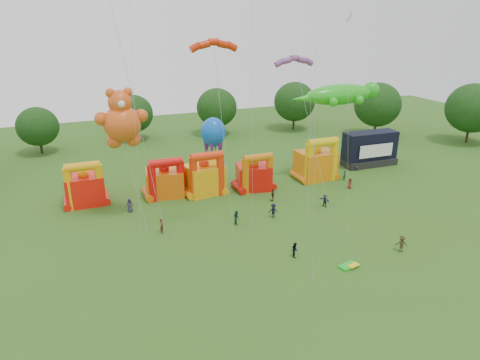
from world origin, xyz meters
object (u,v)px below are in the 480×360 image
object	(u,v)px
teddy_bear_kite	(127,144)
spectator_4	(273,195)
stage_trailer	(370,149)
gecko_kite	(339,102)
spectator_0	(130,205)
bouncy_castle_0	(85,187)
bouncy_castle_2	(205,177)
octopus_kite	(223,156)

from	to	relation	value
teddy_bear_kite	spectator_4	bearing A→B (deg)	-3.68
stage_trailer	gecko_kite	world-z (taller)	gecko_kite
teddy_bear_kite	spectator_0	size ratio (longest dim) A/B	8.70
gecko_kite	spectator_0	world-z (taller)	gecko_kite
teddy_bear_kite	gecko_kite	xyz separation A→B (m)	(31.32, 4.56, 1.89)
bouncy_castle_0	spectator_4	world-z (taller)	bouncy_castle_0
bouncy_castle_0	gecko_kite	bearing A→B (deg)	-3.67
teddy_bear_kite	spectator_4	distance (m)	20.12
bouncy_castle_0	spectator_0	bearing A→B (deg)	-42.95
stage_trailer	bouncy_castle_0	bearing A→B (deg)	179.55
stage_trailer	teddy_bear_kite	world-z (taller)	teddy_bear_kite
bouncy_castle_2	octopus_kite	distance (m)	5.34
stage_trailer	octopus_kite	distance (m)	25.10
gecko_kite	octopus_kite	world-z (taller)	gecko_kite
stage_trailer	teddy_bear_kite	size ratio (longest dim) A/B	0.57
gecko_kite	spectator_4	size ratio (longest dim) A/B	8.34
bouncy_castle_2	spectator_4	distance (m)	9.68
bouncy_castle_2	stage_trailer	xyz separation A→B (m)	(28.93, 1.98, 0.29)
gecko_kite	stage_trailer	bearing A→B (deg)	13.76
bouncy_castle_0	octopus_kite	size ratio (longest dim) A/B	0.60
octopus_kite	spectator_4	world-z (taller)	octopus_kite
teddy_bear_kite	spectator_0	bearing A→B (deg)	93.22
teddy_bear_kite	spectator_4	xyz separation A→B (m)	(18.13, -1.17, -8.65)
gecko_kite	octopus_kite	xyz separation A→B (m)	(-16.94, 3.26, -7.33)
bouncy_castle_0	teddy_bear_kite	bearing A→B (deg)	-53.65
bouncy_castle_2	spectator_0	distance (m)	10.95
bouncy_castle_2	teddy_bear_kite	bearing A→B (deg)	-156.48
teddy_bear_kite	octopus_kite	bearing A→B (deg)	28.56
octopus_kite	spectator_0	size ratio (longest dim) A/B	5.57
bouncy_castle_0	teddy_bear_kite	world-z (taller)	teddy_bear_kite
octopus_kite	spectator_4	xyz separation A→B (m)	(3.76, -8.99, -3.20)
teddy_bear_kite	bouncy_castle_2	bearing A→B (deg)	23.52
spectator_0	octopus_kite	bearing A→B (deg)	30.75
bouncy_castle_2	spectator_0	xyz separation A→B (m)	(-10.61, -2.27, -1.51)
stage_trailer	teddy_bear_kite	xyz separation A→B (m)	(-39.41, -6.54, 6.81)
stage_trailer	teddy_bear_kite	bearing A→B (deg)	-170.57
gecko_kite	spectator_0	xyz separation A→B (m)	(-31.44, -2.27, -10.50)
bouncy_castle_0	spectator_4	size ratio (longest dim) A/B	3.48
bouncy_castle_0	spectator_0	world-z (taller)	bouncy_castle_0
bouncy_castle_2	spectator_4	world-z (taller)	bouncy_castle_2
bouncy_castle_0	gecko_kite	distance (m)	37.58
octopus_kite	spectator_4	distance (m)	10.26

